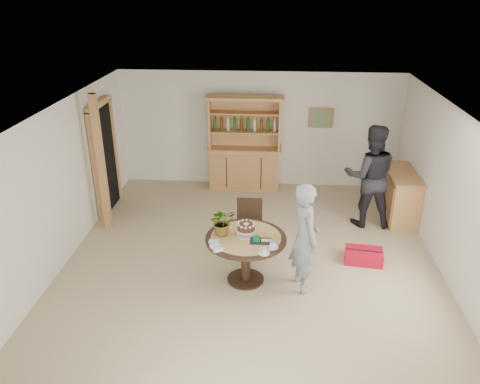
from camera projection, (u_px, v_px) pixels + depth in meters
name	position (u px, v px, depth m)	size (l,w,h in m)	color
ground	(250.00, 269.00, 7.45)	(7.00, 7.00, 0.00)	tan
room_shell	(251.00, 167.00, 6.74)	(6.04, 7.04, 2.52)	white
doorway	(104.00, 156.00, 9.01)	(0.13, 1.10, 2.18)	black
pine_post	(101.00, 164.00, 8.21)	(0.12, 0.12, 2.50)	tan
hutch	(245.00, 158.00, 10.13)	(1.62, 0.54, 2.04)	tan
sideboard	(400.00, 195.00, 8.88)	(0.54, 1.26, 0.94)	tan
dining_table	(246.00, 246.00, 6.93)	(1.20, 1.20, 0.76)	black
dining_chair	(249.00, 224.00, 7.71)	(0.43, 0.43, 0.95)	black
birthday_cake	(246.00, 228.00, 6.86)	(0.30, 0.30, 0.20)	white
flower_vase	(222.00, 222.00, 6.85)	(0.38, 0.33, 0.42)	#3F7233
gift_tray	(260.00, 240.00, 6.73)	(0.30, 0.20, 0.08)	black
coffee_cup_a	(273.00, 245.00, 6.57)	(0.15, 0.15, 0.09)	silver
coffee_cup_b	(264.00, 252.00, 6.42)	(0.15, 0.15, 0.08)	silver
napkins	(216.00, 246.00, 6.60)	(0.24, 0.33, 0.03)	white
teen_boy	(305.00, 237.00, 6.68)	(0.61, 0.40, 1.68)	gray
adult_person	(370.00, 176.00, 8.47)	(0.93, 0.73, 1.92)	black
red_suitcase	(363.00, 256.00, 7.61)	(0.65, 0.47, 0.21)	red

